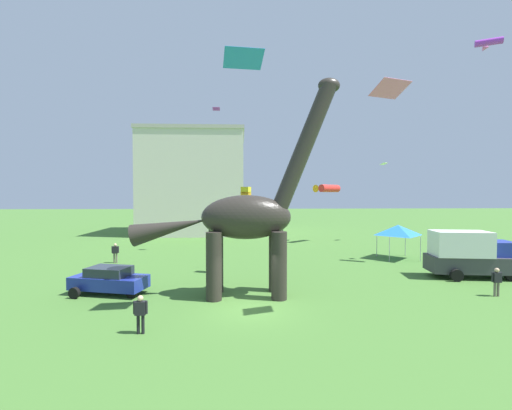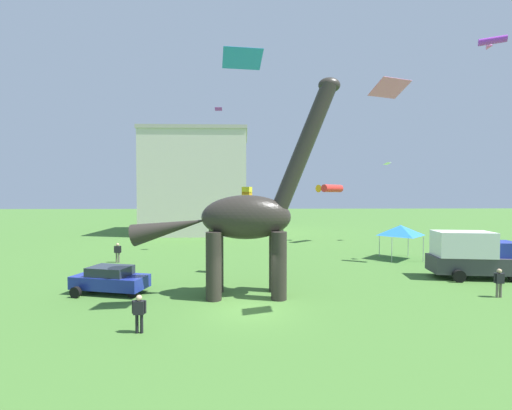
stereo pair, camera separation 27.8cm
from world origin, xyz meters
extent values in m
plane|color=#42702D|center=(0.00, 0.00, 0.00)|extent=(240.00, 240.00, 0.00)
cylinder|color=#2D2823|center=(1.56, 3.18, 1.84)|extent=(0.85, 0.85, 3.69)
cylinder|color=#2D2823|center=(1.56, 1.55, 1.84)|extent=(0.85, 0.85, 3.69)
cylinder|color=#2D2823|center=(-1.97, 3.18, 1.84)|extent=(0.85, 0.85, 3.69)
cylinder|color=#2D2823|center=(-1.97, 1.55, 1.84)|extent=(0.85, 0.85, 3.69)
ellipsoid|color=#2D2823|center=(-0.20, 2.36, 4.43)|extent=(5.04, 2.17, 2.48)
cylinder|color=#2D2823|center=(3.07, 2.36, 8.41)|extent=(3.63, 0.93, 7.18)
ellipsoid|color=#2D2823|center=(4.45, 2.36, 11.83)|extent=(1.24, 0.78, 0.85)
cone|color=#2D2823|center=(-4.43, 2.36, 3.86)|extent=(4.43, 1.24, 2.10)
cube|color=navy|center=(-8.07, 3.05, 0.67)|extent=(4.51, 2.75, 0.72)
cube|color=#232B35|center=(-8.07, 3.05, 1.29)|extent=(2.58, 2.07, 0.52)
cylinder|color=black|center=(-6.52, 3.94, 0.31)|extent=(0.65, 0.36, 0.62)
cylinder|color=black|center=(-6.52, 2.16, 0.31)|extent=(0.65, 0.36, 0.62)
cylinder|color=black|center=(-9.63, 3.94, 0.31)|extent=(0.65, 0.36, 0.62)
cylinder|color=black|center=(-9.63, 2.16, 0.31)|extent=(0.65, 0.36, 0.62)
cube|color=#38383D|center=(15.28, 5.82, 0.95)|extent=(5.84, 2.87, 1.10)
cube|color=navy|center=(17.13, 5.82, 2.00)|extent=(2.05, 2.16, 1.00)
cube|color=silver|center=(14.50, 5.82, 2.35)|extent=(3.83, 2.50, 1.70)
cylinder|color=black|center=(17.30, 6.87, 0.40)|extent=(0.83, 0.37, 0.80)
cylinder|color=black|center=(13.60, 6.87, 0.40)|extent=(0.83, 0.37, 0.80)
cylinder|color=black|center=(13.60, 4.77, 0.40)|extent=(0.83, 0.37, 0.80)
cylinder|color=#6B6056|center=(13.70, 1.52, 0.40)|extent=(0.13, 0.13, 0.79)
cylinder|color=#6B6056|center=(13.89, 1.52, 0.40)|extent=(0.13, 0.13, 0.79)
cube|color=black|center=(13.79, 1.52, 1.07)|extent=(0.43, 0.26, 0.56)
sphere|color=tan|center=(13.79, 1.52, 1.47)|extent=(0.25, 0.25, 0.25)
cylinder|color=black|center=(13.55, 1.52, 1.10)|extent=(0.11, 0.11, 0.53)
cylinder|color=black|center=(14.04, 1.52, 1.10)|extent=(0.11, 0.11, 0.53)
cylinder|color=black|center=(-4.72, -2.82, 0.39)|extent=(0.13, 0.13, 0.78)
cylinder|color=black|center=(-4.53, -2.82, 0.39)|extent=(0.13, 0.13, 0.78)
cube|color=black|center=(-4.63, -2.82, 1.06)|extent=(0.42, 0.26, 0.56)
sphere|color=tan|center=(-4.63, -2.82, 1.46)|extent=(0.25, 0.25, 0.25)
cylinder|color=black|center=(-4.87, -2.82, 1.09)|extent=(0.10, 0.10, 0.53)
cylinder|color=black|center=(-4.38, -2.82, 1.09)|extent=(0.10, 0.10, 0.53)
cylinder|color=#6B6056|center=(-11.04, 12.07, 0.40)|extent=(0.13, 0.13, 0.81)
cylinder|color=#6B6056|center=(-10.85, 12.07, 0.40)|extent=(0.13, 0.13, 0.81)
cube|color=black|center=(-10.95, 12.07, 1.09)|extent=(0.44, 0.27, 0.57)
sphere|color=tan|center=(-10.95, 12.07, 1.51)|extent=(0.25, 0.25, 0.25)
cylinder|color=black|center=(-11.20, 12.07, 1.12)|extent=(0.11, 0.11, 0.54)
cylinder|color=black|center=(-10.69, 12.07, 1.12)|extent=(0.11, 0.11, 0.54)
cylinder|color=#B2B2B7|center=(14.79, 14.24, 1.05)|extent=(0.06, 0.06, 2.10)
cylinder|color=#B2B2B7|center=(14.79, 11.54, 1.05)|extent=(0.06, 0.06, 2.10)
cylinder|color=#B2B2B7|center=(12.09, 14.24, 1.05)|extent=(0.06, 0.06, 2.10)
cylinder|color=#B2B2B7|center=(12.09, 11.54, 1.05)|extent=(0.06, 0.06, 2.10)
pyramid|color=#287AE5|center=(13.44, 12.89, 2.55)|extent=(3.15, 3.15, 0.90)
cube|color=white|center=(16.83, 24.03, 9.42)|extent=(1.08, 1.02, 0.25)
cylinder|color=red|center=(10.06, 23.49, 6.42)|extent=(3.02, 2.71, 0.89)
cone|color=orange|center=(8.94, 24.84, 6.42)|extent=(1.21, 1.23, 0.93)
cube|color=yellow|center=(-0.14, 7.56, 6.01)|extent=(0.75, 0.75, 0.46)
cube|color=orange|center=(-0.14, 7.56, 5.66)|extent=(0.75, 0.75, 0.46)
cube|color=purple|center=(-2.86, 16.92, 14.03)|extent=(0.70, 0.49, 0.24)
cube|color=#287AE5|center=(-0.39, -0.96, 11.94)|extent=(1.93, 1.47, 0.51)
cube|color=pink|center=(6.14, -1.74, 10.43)|extent=(1.81, 1.50, 0.53)
cylinder|color=purple|center=(18.89, 9.45, 17.61)|extent=(1.90, 1.30, 0.52)
cone|color=pink|center=(19.35, 10.37, 17.61)|extent=(0.66, 0.70, 0.55)
cube|color=beige|center=(-7.31, 34.98, 7.19)|extent=(14.39, 12.65, 14.39)
cube|color=#ABA396|center=(-7.31, 34.98, 14.64)|extent=(14.68, 12.91, 0.50)
camera|label=1|loc=(-0.54, -16.96, 5.71)|focal=24.18mm
camera|label=2|loc=(-0.27, -16.97, 5.71)|focal=24.18mm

